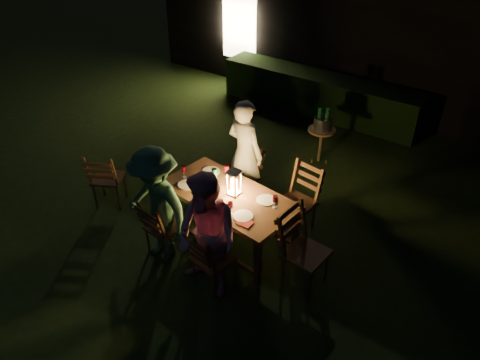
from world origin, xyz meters
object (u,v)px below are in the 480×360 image
Objects in this scene: chair_near_left at (164,236)px; chair_end at (303,263)px; chair_far_left at (243,185)px; person_house_side at (245,153)px; ice_bucket at (323,123)px; lantern at (234,184)px; dining_table at (229,199)px; bottle_bucket_b at (327,120)px; chair_spare at (109,187)px; bottle_table at (215,178)px; chair_far_right at (296,212)px; person_opp_left at (156,205)px; chair_near_right at (212,268)px; person_opp_right at (207,237)px; side_table at (322,133)px; bottle_bucket_a at (319,121)px.

chair_end reaches higher than chair_near_left.
person_house_side is at bearing -84.70° from chair_far_left.
ice_bucket is at bearing -152.58° from chair_end.
lantern is at bearing 128.52° from chair_far_left.
dining_table is 1.15× the size of person_house_side.
chair_end is 0.65× the size of person_house_side.
chair_end is at bearing 22.15° from chair_near_left.
lantern is 2.55m from bottle_bucket_b.
bottle_table reaches higher than chair_spare.
chair_far_right is (1.19, 1.40, 0.04)m from chair_near_left.
person_opp_left reaches higher than chair_end.
chair_end reaches higher than chair_near_right.
ice_bucket is at bearing 101.84° from person_opp_right.
chair_spare is at bearing -124.62° from side_table.
side_table is (-0.28, 3.37, 0.26)m from chair_near_right.
person_opp_right is (2.29, -0.50, 0.52)m from chair_spare.
person_house_side is at bearing 118.76° from person_opp_right.
chair_far_right is 2.02m from bottle_bucket_b.
chair_near_left is 0.54× the size of person_house_side.
bottle_bucket_a is at bearing -141.34° from ice_bucket.
bottle_bucket_b is (0.10, 0.08, 0.00)m from bottle_bucket_a.
bottle_bucket_b is (0.06, 2.55, -0.13)m from lantern.
chair_spare is 3.21× the size of ice_bucket.
lantern reaches higher than chair_near_right.
chair_end is at bearing 133.07° from chair_far_right.
side_table is (0.61, 3.26, 0.28)m from chair_near_left.
chair_far_left is 2.00m from chair_spare.
person_house_side is 1.64m from person_opp_left.
side_table is at bearing 104.76° from chair_near_right.
chair_far_right is (0.30, 1.52, 0.03)m from chair_near_right.
side_table is (0.01, 2.51, -0.36)m from lantern.
chair_spare is 3.01× the size of bottle_bucket_b.
person_opp_right is at bearing -61.24° from dining_table.
person_house_side reaches higher than chair_end.
bottle_bucket_b reaches higher than side_table.
chair_far_left is 0.99× the size of chair_spare.
ice_bucket is (0.07, 2.55, 0.05)m from dining_table.
person_house_side is 0.85m from bottle_table.
chair_far_right reaches higher than side_table.
person_opp_left reaches higher than chair_spare.
person_opp_left is 1.01m from lantern.
person_house_side is 5.18× the size of bottle_bucket_a.
chair_near_left is at bearing 93.78° from chair_far_left.
chair_near_right is 2.93× the size of bottle_bucket_a.
chair_near_left is 1.01m from bottle_table.
side_table is at bearing 26.31° from chair_spare.
chair_end is at bearing 153.92° from person_house_side.
chair_spare is at bearing 175.02° from person_opp_right.
bottle_table reaches higher than bottle_bucket_b.
person_opp_left is 5.01× the size of bottle_bucket_b.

